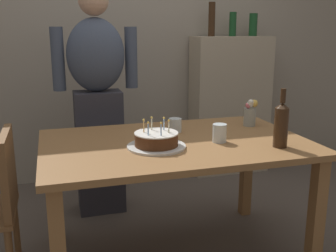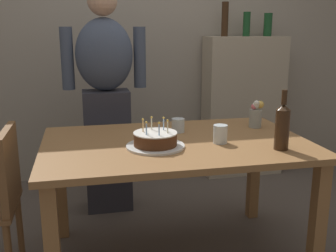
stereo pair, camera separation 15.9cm
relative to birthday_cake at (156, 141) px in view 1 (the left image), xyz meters
The scene contains 9 objects.
back_wall 1.73m from the birthday_cake, 85.23° to the left, with size 5.20×0.10×2.60m, color #9E9384.
dining_table 0.22m from the birthday_cake, 34.99° to the left, with size 1.50×0.96×0.74m.
birthday_cake is the anchor object (origin of this frame).
water_glass_near 0.35m from the birthday_cake, 55.65° to the left, with size 0.08×0.08×0.09m, color silver.
water_glass_far 0.37m from the birthday_cake, ahead, with size 0.08×0.08×0.10m, color silver.
wine_bottle 0.68m from the birthday_cake, 15.26° to the right, with size 0.08×0.08×0.32m.
flower_vase 0.78m from the birthday_cake, 22.81° to the left, with size 0.09×0.08×0.18m.
person_man_bearded 0.92m from the birthday_cake, 102.91° to the left, with size 0.61×0.27×1.66m.
shelf_cabinet 1.81m from the birthday_cake, 52.33° to the left, with size 0.73×0.30×1.59m.
Camera 1 is at (-0.66, -2.09, 1.37)m, focal length 42.67 mm.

